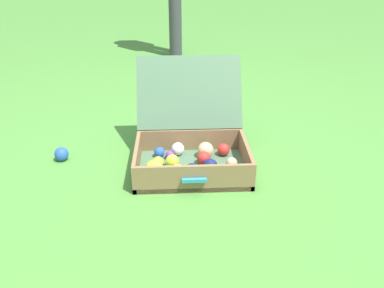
# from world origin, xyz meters

# --- Properties ---
(ground_plane) EXTENTS (16.00, 16.00, 0.00)m
(ground_plane) POSITION_xyz_m (0.00, 0.00, 0.00)
(ground_plane) COLOR #4C8C38
(open_suitcase) EXTENTS (0.55, 0.62, 0.48)m
(open_suitcase) POSITION_xyz_m (0.03, 0.10, 0.11)
(open_suitcase) COLOR #4C7051
(open_suitcase) RESTS_ON ground
(stray_ball_on_grass) EXTENTS (0.07, 0.07, 0.07)m
(stray_ball_on_grass) POSITION_xyz_m (-0.63, 0.17, 0.04)
(stray_ball_on_grass) COLOR blue
(stray_ball_on_grass) RESTS_ON ground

